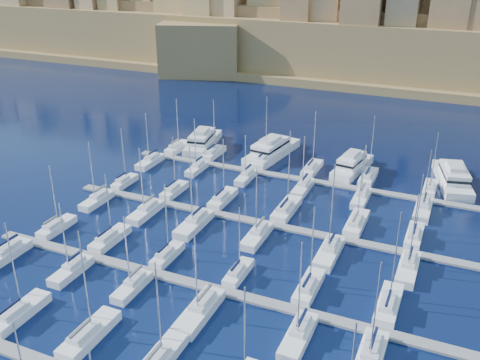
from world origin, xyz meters
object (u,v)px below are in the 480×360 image
at_px(motor_yacht_c, 352,165).
at_px(motor_yacht_d, 453,177).
at_px(motor_yacht_b, 271,150).
at_px(motor_yacht_a, 203,141).
at_px(sailboat_2, 89,334).

distance_m(motor_yacht_c, motor_yacht_d, 21.33).
height_order(motor_yacht_b, motor_yacht_d, same).
bearing_deg(motor_yacht_a, sailboat_2, -74.54).
bearing_deg(motor_yacht_b, sailboat_2, -89.03).
bearing_deg(motor_yacht_a, motor_yacht_c, -1.41).
distance_m(sailboat_2, motor_yacht_d, 81.10).
xyz_separation_m(motor_yacht_a, motor_yacht_c, (38.12, -0.94, 0.00)).
bearing_deg(motor_yacht_d, motor_yacht_b, 179.48).
xyz_separation_m(motor_yacht_b, motor_yacht_d, (41.25, -0.38, 0.00)).
bearing_deg(sailboat_2, motor_yacht_c, 74.78).
bearing_deg(motor_yacht_c, sailboat_2, -105.22).
height_order(motor_yacht_b, motor_yacht_c, same).
bearing_deg(motor_yacht_d, motor_yacht_c, -175.95).
distance_m(sailboat_2, motor_yacht_a, 72.58).
bearing_deg(motor_yacht_c, motor_yacht_a, 178.59).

